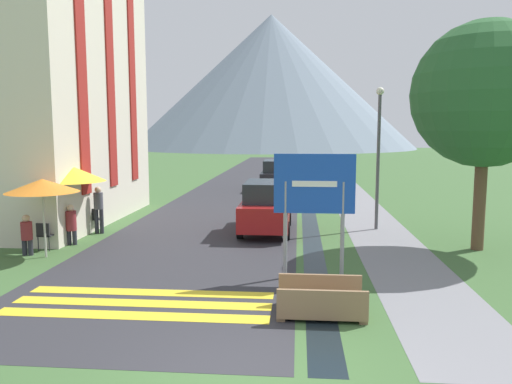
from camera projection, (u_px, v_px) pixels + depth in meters
The scene contains 21 objects.
ground_plane at pixel (285, 197), 27.12m from camera, with size 160.00×160.00×0.00m, color #3D6033.
road at pixel (255, 179), 37.22m from camera, with size 6.40×60.00×0.01m.
footpath at pixel (337, 179), 36.71m from camera, with size 2.20×60.00×0.01m.
drainage_channel at pixel (305, 179), 36.91m from camera, with size 0.60×60.00×0.00m.
crosswalk_marking at pixel (142, 303), 10.40m from camera, with size 5.44×1.84×0.01m.
mountain_distant at pixel (271, 82), 102.30m from camera, with size 58.26×58.26×26.92m.
hotel_building at pixel (37, 63), 19.25m from camera, with size 6.28×9.80×11.45m.
road_sign at pixel (314, 196), 11.87m from camera, with size 1.93×0.11×3.04m.
footbridge at pixel (321, 303), 9.78m from camera, with size 1.70×1.10×0.65m.
parked_car_near at pixel (266, 207), 17.64m from camera, with size 1.75×4.11×1.82m.
parked_car_far at pixel (276, 175), 30.10m from camera, with size 1.79×4.37×1.82m.
cafe_chair_near_right at pixel (45, 234), 14.95m from camera, with size 0.40×0.40×0.85m.
cafe_chair_far_right at pixel (86, 218), 17.72m from camera, with size 0.40×0.40×0.85m.
cafe_chair_far_left at pixel (94, 218), 17.69m from camera, with size 0.40×0.40×0.85m.
cafe_umbrella_front_orange at pixel (42, 186), 13.97m from camera, with size 2.01×2.01×2.24m.
cafe_umbrella_middle_yellow at pixel (71, 174), 16.16m from camera, with size 2.17×2.17×2.45m.
person_seated_near at pixel (27, 233), 14.35m from camera, with size 0.32×0.32×1.19m.
person_seated_far at pixel (71, 223), 15.67m from camera, with size 0.32×0.32×1.28m.
person_standing_terrace at pixel (99, 206), 17.38m from camera, with size 0.32×0.32×1.65m.
streetlamp at pixel (379, 146), 17.88m from camera, with size 0.28×0.28×5.11m.
tree_by_path at pixel (485, 95), 14.57m from camera, with size 4.28×4.28×6.78m.
Camera 1 is at (0.73, -6.92, 3.59)m, focal length 35.00 mm.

